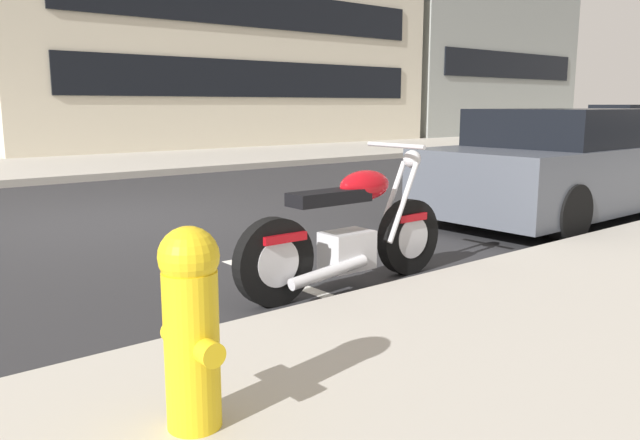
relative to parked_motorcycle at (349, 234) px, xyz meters
name	(u,v)px	position (x,y,z in m)	size (l,w,h in m)	color
ground_plane	(117,221)	(-0.29, 4.00, -0.43)	(260.00, 260.00, 0.00)	#28282B
sidewalk_far_curb	(395,147)	(11.71, 10.84, -0.36)	(120.00, 5.00, 0.14)	#ADA89E
parking_stall_stripe	(300,286)	(-0.29, 0.26, -0.43)	(0.12, 2.20, 0.01)	silver
parked_motorcycle	(349,234)	(0.00, 0.00, 0.00)	(2.03, 0.62, 1.12)	black
parked_car_mid_block	(570,165)	(4.33, 0.62, 0.24)	(4.37, 1.85, 1.38)	#4C515B
car_opposite_curb	(621,125)	(20.51, 7.77, 0.25)	(4.52, 1.96, 1.43)	gray
fire_hydrant	(191,323)	(-2.13, -1.44, 0.15)	(0.24, 0.36, 0.83)	gold
townhouse_near_left	(183,3)	(8.03, 17.95, 4.59)	(14.86, 9.71, 10.04)	beige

